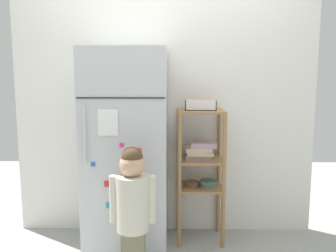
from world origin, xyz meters
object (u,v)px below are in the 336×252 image
refrigerator (127,151)px  pantry_shelf_unit (200,161)px  child_standing (133,203)px  fruit_bin (201,106)px

refrigerator → pantry_shelf_unit: size_ratio=1.43×
refrigerator → child_standing: bearing=-79.5°
refrigerator → child_standing: (0.10, -0.55, -0.23)m
child_standing → refrigerator: bearing=100.5°
pantry_shelf_unit → fruit_bin: bearing=-91.9°
refrigerator → child_standing: refrigerator is taller
pantry_shelf_unit → fruit_bin: size_ratio=4.48×
refrigerator → pantry_shelf_unit: bearing=14.4°
pantry_shelf_unit → fruit_bin: fruit_bin is taller
refrigerator → pantry_shelf_unit: 0.64m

